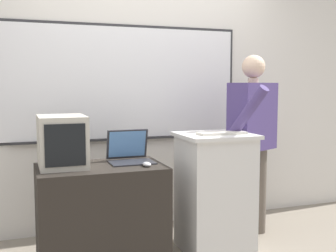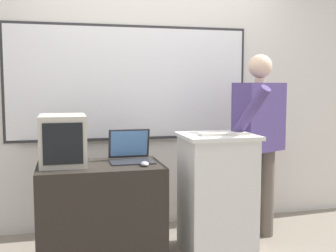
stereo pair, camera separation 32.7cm
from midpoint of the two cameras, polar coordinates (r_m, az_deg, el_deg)
name	(u,v)px [view 1 (the left image)]	position (r m, az deg, el deg)	size (l,w,h in m)	color
back_wall	(142,84)	(4.09, -5.89, 5.73)	(6.40, 0.17, 2.75)	silver
lectern_podium	(215,192)	(3.50, 3.68, -8.91)	(0.58, 0.53, 0.97)	silver
side_desk	(101,215)	(3.33, -11.88, -11.74)	(0.94, 0.59, 0.76)	#28231E
person_presenter	(253,132)	(3.77, 8.98, -0.85)	(0.64, 0.68, 1.62)	brown
laptop	(129,151)	(3.37, -8.07, -3.46)	(0.34, 0.31, 0.25)	#28282D
wireless_keyboard	(222,133)	(3.36, 4.59, -0.99)	(0.40, 0.13, 0.02)	beige
computer_mouse_by_laptop	(147,164)	(3.15, -5.88, -5.21)	(0.06, 0.10, 0.03)	#BCBCC1
crt_monitor	(62,141)	(3.24, -16.99, -2.02)	(0.34, 0.44, 0.38)	#BCB7A8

